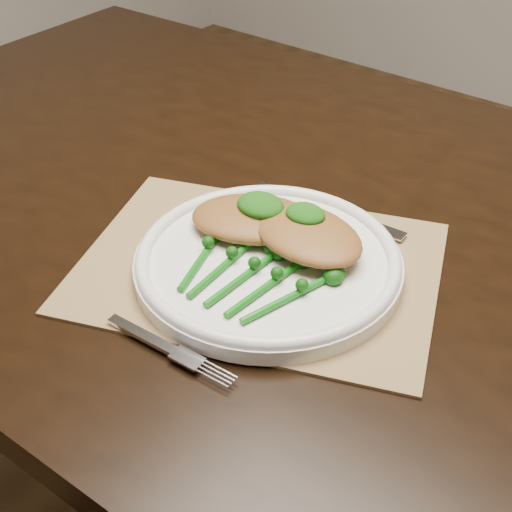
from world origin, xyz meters
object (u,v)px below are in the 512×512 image
Objects in this scene: dining_table at (296,411)px; placemat at (259,267)px; dinner_plate at (268,261)px; chicken_fillet_left at (253,219)px; broccolini_bundle at (244,277)px.

dining_table is 0.40m from placemat.
dining_table is 0.41m from dinner_plate.
placemat is at bearing 175.97° from dinner_plate.
dinner_plate is at bearing -65.04° from chicken_fillet_left.
chicken_fillet_left reaches higher than broccolini_bundle.
chicken_fillet_left reaches higher than placemat.
broccolini_bundle is (0.00, -0.05, 0.01)m from dinner_plate.
dining_table is 11.21× the size of chicken_fillet_left.
chicken_fillet_left is (-0.05, 0.03, 0.02)m from dinner_plate.
broccolini_bundle is (0.05, -0.08, -0.01)m from chicken_fillet_left.
chicken_fillet_left is at bearing -99.82° from dining_table.
placemat is at bearing -81.97° from dining_table.
dining_table is at bearing 101.36° from broccolini_bundle.
broccolini_bundle is at bearing -91.73° from placemat.
dinner_plate is 2.07× the size of chicken_fillet_left.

